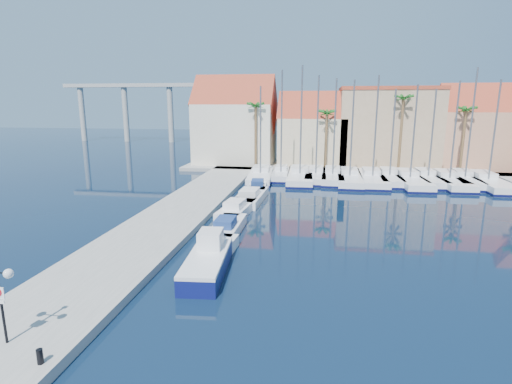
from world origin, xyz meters
TOP-DOWN VIEW (x-y plane):
  - ground at (0.00, 0.00)m, footprint 260.00×260.00m
  - quay_west at (-9.00, 13.50)m, footprint 6.00×77.00m
  - shore_north at (10.00, 48.00)m, footprint 54.00×16.00m
  - bollard at (-6.60, -3.61)m, footprint 0.23×0.23m
  - fishing_boat at (-3.12, 6.20)m, footprint 2.60×6.44m
  - motorboat_west_0 at (-3.20, 8.30)m, footprint 2.01×5.39m
  - motorboat_west_1 at (-3.58, 13.18)m, footprint 1.92×5.99m
  - motorboat_west_2 at (-3.98, 18.72)m, footprint 2.72×6.73m
  - motorboat_west_3 at (-3.55, 23.65)m, footprint 2.66×7.52m
  - motorboat_west_4 at (-3.59, 28.43)m, footprint 2.40×5.98m
  - sailboat_0 at (-4.27, 35.40)m, footprint 3.68×11.16m
  - sailboat_1 at (-1.75, 36.65)m, footprint 2.37×8.23m
  - sailboat_2 at (0.76, 35.84)m, footprint 3.58×12.02m
  - sailboat_3 at (2.78, 36.38)m, footprint 2.69×9.95m
  - sailboat_4 at (4.91, 36.19)m, footprint 2.91×10.36m
  - sailboat_5 at (6.96, 35.34)m, footprint 3.19×11.19m
  - sailboat_6 at (9.70, 35.55)m, footprint 3.01×11.13m
  - sailboat_7 at (11.89, 36.37)m, footprint 2.97×10.22m
  - sailboat_8 at (14.04, 35.34)m, footprint 3.66×11.88m
  - sailboat_9 at (16.41, 36.48)m, footprint 3.28×10.47m
  - sailboat_10 at (18.63, 35.60)m, footprint 3.37×11.40m
  - sailboat_11 at (20.73, 36.48)m, footprint 3.52×10.48m
  - sailboat_12 at (22.84, 35.41)m, footprint 3.46×12.08m
  - building_0 at (-10.00, 47.00)m, footprint 12.30×9.00m
  - building_1 at (2.00, 47.00)m, footprint 10.30×8.00m
  - building_2 at (13.00, 48.00)m, footprint 14.20×10.20m
  - building_3 at (25.00, 47.00)m, footprint 10.30×8.00m
  - palm_0 at (-6.00, 42.00)m, footprint 2.60×2.60m
  - palm_1 at (4.00, 42.00)m, footprint 2.60×2.60m
  - palm_2 at (14.00, 42.00)m, footprint 2.60×2.60m
  - palm_3 at (22.00, 42.00)m, footprint 2.60×2.60m
  - viaduct at (-39.07, 82.00)m, footprint 48.00×2.20m

SIDE VIEW (x-z plane):
  - ground at x=0.00m, z-range 0.00..0.00m
  - quay_west at x=-9.00m, z-range 0.00..0.50m
  - shore_north at x=10.00m, z-range 0.00..0.50m
  - motorboat_west_0 at x=-3.20m, z-range -0.19..1.21m
  - motorboat_west_2 at x=-3.98m, z-range -0.19..1.21m
  - motorboat_west_3 at x=-3.55m, z-range -0.19..1.21m
  - motorboat_west_1 at x=-3.58m, z-range -0.19..1.21m
  - motorboat_west_4 at x=-3.59m, z-range -0.19..1.21m
  - sailboat_8 at x=14.04m, z-range -5.36..6.48m
  - sailboat_12 at x=22.84m, z-range -5.59..6.71m
  - sailboat_0 at x=-4.27m, z-range -5.31..6.44m
  - sailboat_10 at x=18.63m, z-range -5.54..6.67m
  - sailboat_9 at x=16.41m, z-range -5.10..6.23m
  - sailboat_7 at x=11.89m, z-range -5.12..6.25m
  - sailboat_5 at x=6.96m, z-range -5.63..6.77m
  - sailboat_6 at x=9.70m, z-range -5.88..7.03m
  - sailboat_2 at x=0.76m, z-range -6.50..7.65m
  - sailboat_4 at x=4.91m, z-range -5.74..6.90m
  - sailboat_3 at x=2.78m, z-range -5.92..7.10m
  - sailboat_11 at x=20.73m, z-range -6.26..7.45m
  - sailboat_1 at x=-1.75m, z-range -6.21..7.51m
  - fishing_boat at x=-3.12m, z-range -0.37..1.83m
  - bollard at x=-6.60m, z-range 0.50..1.07m
  - building_1 at x=2.00m, z-range -0.20..10.80m
  - building_3 at x=25.00m, z-range -0.14..11.86m
  - building_2 at x=13.00m, z-range 0.51..12.01m
  - building_0 at x=-10.00m, z-range -0.23..13.27m
  - palm_1 at x=4.00m, z-range 3.56..12.71m
  - palm_3 at x=22.00m, z-range 3.78..13.43m
  - palm_0 at x=-6.00m, z-range 4.00..14.15m
  - palm_2 at x=14.00m, z-range 4.44..15.59m
  - viaduct at x=-39.07m, z-range 3.02..17.47m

